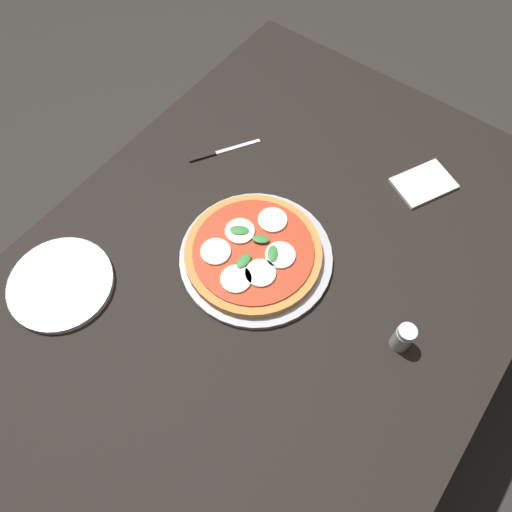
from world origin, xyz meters
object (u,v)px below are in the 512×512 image
serving_tray (256,257)px  dining_table (251,312)px  knife (216,153)px  pepper_shaker (403,337)px  pizza (253,252)px  napkin (424,183)px  plate_white (61,284)px

serving_tray → dining_table: bearing=-150.8°
knife → pepper_shaker: (-0.15, -0.57, 0.03)m
serving_tray → pepper_shaker: size_ratio=4.67×
dining_table → pizza: pizza is taller
pizza → napkin: size_ratio=2.16×
plate_white → pepper_shaker: pepper_shaker is taller
pepper_shaker → pizza: bearing=93.0°
serving_tray → napkin: serving_tray is taller
dining_table → pizza: (0.07, 0.04, 0.12)m
serving_tray → knife: serving_tray is taller
napkin → pepper_shaker: pepper_shaker is taller
pizza → plate_white: bearing=136.1°
pizza → pepper_shaker: (0.02, -0.33, 0.01)m
pizza → napkin: pizza is taller
plate_white → dining_table: bearing=-55.7°
dining_table → pizza: bearing=33.3°
dining_table → pepper_shaker: pepper_shaker is taller
serving_tray → pepper_shaker: 0.33m
pizza → pepper_shaker: pepper_shaker is taller
plate_white → knife: size_ratio=1.36×
pepper_shaker → plate_white: bearing=116.4°
serving_tray → plate_white: size_ratio=1.50×
plate_white → pepper_shaker: size_ratio=3.11×
serving_tray → knife: bearing=55.4°
serving_tray → pepper_shaker: (0.01, -0.33, 0.03)m
knife → serving_tray: bearing=-124.6°
serving_tray → plate_white: 0.40m
dining_table → knife: (0.24, 0.28, 0.10)m
pizza → pepper_shaker: bearing=-87.0°
plate_white → knife: plate_white is taller
pizza → serving_tray: bearing=-61.1°
plate_white → pepper_shaker: (0.30, -0.60, 0.03)m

